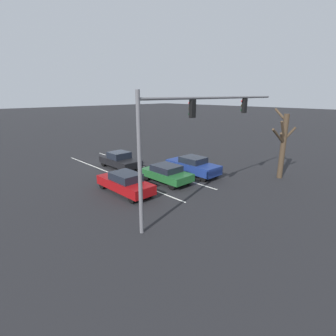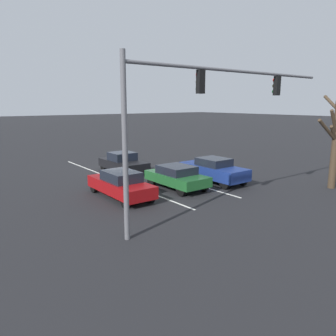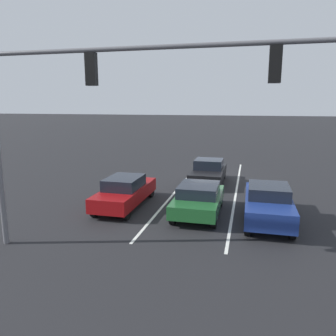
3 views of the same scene
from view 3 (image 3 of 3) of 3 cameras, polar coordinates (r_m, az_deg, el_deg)
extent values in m
plane|color=black|center=(21.69, 7.65, -2.03)|extent=(240.00, 240.00, 0.00)
cube|color=silver|center=(19.28, 11.83, -3.84)|extent=(0.12, 16.75, 0.01)
cube|color=silver|center=(19.67, 2.00, -3.30)|extent=(0.12, 16.75, 0.01)
cube|color=maroon|center=(16.04, -7.45, -4.46)|extent=(1.74, 4.70, 0.64)
cube|color=black|center=(15.79, -7.65, -2.52)|extent=(1.53, 2.08, 0.53)
cube|color=red|center=(17.92, -2.96, -2.19)|extent=(0.24, 0.06, 0.12)
cube|color=red|center=(18.30, -6.61, -1.97)|extent=(0.24, 0.06, 0.12)
cylinder|color=black|center=(14.27, -7.27, -7.79)|extent=(0.22, 0.60, 0.60)
cylinder|color=black|center=(14.85, -12.64, -7.22)|extent=(0.22, 0.60, 0.60)
cylinder|color=black|center=(17.53, -3.02, -4.12)|extent=(0.22, 0.60, 0.60)
cylinder|color=black|center=(18.00, -7.53, -3.79)|extent=(0.22, 0.60, 0.60)
cube|color=navy|center=(14.55, 16.99, -6.12)|extent=(1.87, 4.76, 0.73)
cube|color=black|center=(14.36, 17.13, -3.82)|extent=(1.64, 1.94, 0.49)
cube|color=red|center=(16.80, 18.88, -3.29)|extent=(0.24, 0.06, 0.12)
cube|color=red|center=(16.73, 14.41, -3.09)|extent=(0.24, 0.06, 0.12)
cylinder|color=black|center=(13.06, 20.85, -10.06)|extent=(0.22, 0.70, 0.70)
cylinder|color=black|center=(12.95, 13.68, -9.81)|extent=(0.22, 0.70, 0.70)
cylinder|color=black|center=(16.42, 19.44, -5.64)|extent=(0.22, 0.70, 0.70)
cylinder|color=black|center=(16.33, 13.79, -5.40)|extent=(0.22, 0.70, 0.70)
cube|color=#1E5928|center=(14.79, 5.34, -5.73)|extent=(1.94, 4.11, 0.56)
cube|color=black|center=(14.66, 5.39, -3.78)|extent=(1.71, 2.04, 0.47)
cube|color=red|center=(16.60, 8.73, -3.42)|extent=(0.24, 0.06, 0.12)
cube|color=red|center=(16.77, 4.09, -3.17)|extent=(0.24, 0.06, 0.12)
cylinder|color=black|center=(13.41, 7.96, -8.86)|extent=(0.22, 0.70, 0.70)
cylinder|color=black|center=(13.66, 0.85, -8.36)|extent=(0.22, 0.70, 0.70)
cylinder|color=black|center=(16.16, 9.07, -5.39)|extent=(0.22, 0.70, 0.70)
cylinder|color=black|center=(16.38, 3.18, -5.04)|extent=(0.22, 0.70, 0.70)
cube|color=black|center=(20.54, 7.03, -0.99)|extent=(1.93, 4.33, 0.61)
cube|color=black|center=(20.55, 7.11, 0.70)|extent=(1.70, 1.66, 0.58)
cube|color=red|center=(22.52, 9.41, 0.41)|extent=(0.24, 0.06, 0.12)
cube|color=red|center=(22.66, 6.01, 0.57)|extent=(0.24, 0.06, 0.12)
cylinder|color=black|center=(18.98, 8.92, -3.00)|extent=(0.22, 0.63, 0.63)
cylinder|color=black|center=(19.19, 3.95, -2.73)|extent=(0.22, 0.63, 0.63)
cylinder|color=black|center=(22.09, 9.67, -1.02)|extent=(0.22, 0.63, 0.63)
cylinder|color=black|center=(22.26, 5.39, -0.81)|extent=(0.22, 0.63, 0.63)
cylinder|color=slate|center=(9.65, 0.37, 20.38)|extent=(12.04, 0.14, 0.14)
cube|color=black|center=(9.33, 18.18, 16.79)|extent=(0.32, 0.22, 0.95)
sphere|color=red|center=(9.52, 18.22, 18.39)|extent=(0.20, 0.20, 0.20)
sphere|color=#4C420C|center=(9.49, 18.11, 16.69)|extent=(0.20, 0.20, 0.20)
sphere|color=#0A3814|center=(9.46, 18.00, 14.98)|extent=(0.20, 0.20, 0.20)
cube|color=black|center=(10.41, -13.21, 16.40)|extent=(0.32, 0.22, 0.95)
sphere|color=red|center=(10.58, -12.87, 17.87)|extent=(0.20, 0.20, 0.20)
sphere|color=#4C420C|center=(10.55, -12.80, 16.34)|extent=(0.20, 0.20, 0.20)
sphere|color=#0A3814|center=(10.53, -12.73, 14.80)|extent=(0.20, 0.20, 0.20)
camera|label=1|loc=(15.51, -77.94, 9.05)|focal=28.00mm
camera|label=2|loc=(14.09, -80.18, 2.50)|focal=35.00mm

